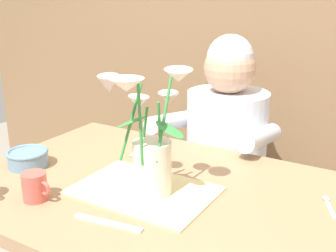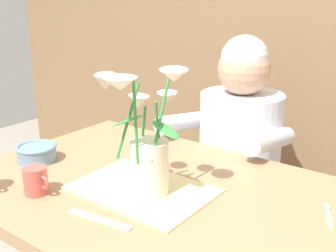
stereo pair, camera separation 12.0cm
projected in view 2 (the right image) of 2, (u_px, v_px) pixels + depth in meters
name	position (u px, v px, depth m)	size (l,w,h in m)	color
wood_panel_backdrop	(302.00, 2.00, 1.86)	(4.00, 0.10, 2.50)	brown
dining_table	(158.00, 217.00, 1.25)	(1.20, 0.80, 0.74)	#9E7A56
seated_person	(238.00, 171.00, 1.77)	(0.45, 0.47, 1.14)	#4C4C56
striped_placemat	(142.00, 189.00, 1.21)	(0.40, 0.28, 0.01)	beige
flower_vase	(146.00, 143.00, 1.14)	(0.24, 0.26, 0.37)	silver
ceramic_bowl	(37.00, 152.00, 1.41)	(0.14, 0.14, 0.06)	#6689A8
dinner_knife	(99.00, 219.00, 1.05)	(0.19, 0.02, 0.01)	silver
coffee_cup	(36.00, 181.00, 1.18)	(0.09, 0.07, 0.08)	#CC564C
spoon_1	(328.00, 211.00, 1.09)	(0.06, 0.12, 0.01)	silver
spoon_2	(146.00, 153.00, 1.48)	(0.06, 0.11, 0.01)	silver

